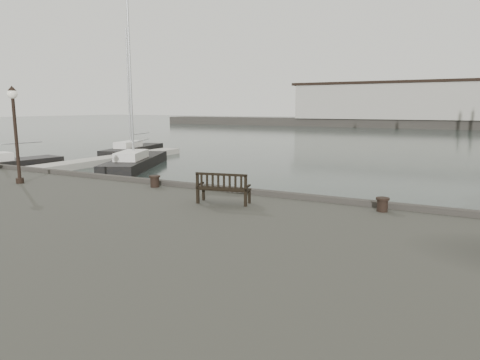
# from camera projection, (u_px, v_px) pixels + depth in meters

# --- Properties ---
(ground) EXTENTS (400.00, 400.00, 0.00)m
(ground) POSITION_uv_depth(u_px,v_px,m) (249.00, 234.00, 15.98)
(ground) COLOR black
(ground) RESTS_ON ground
(pontoon) EXTENTS (2.00, 24.00, 0.50)m
(pontoon) POSITION_uv_depth(u_px,v_px,m) (80.00, 164.00, 33.85)
(pontoon) COLOR #9E9D93
(pontoon) RESTS_ON ground
(breakwater) EXTENTS (140.00, 9.50, 12.20)m
(breakwater) POSITION_uv_depth(u_px,v_px,m) (411.00, 109.00, 97.61)
(breakwater) COLOR #383530
(breakwater) RESTS_ON ground
(bench) EXTENTS (1.81, 0.93, 0.99)m
(bench) POSITION_uv_depth(u_px,v_px,m) (223.00, 194.00, 13.92)
(bench) COLOR black
(bench) RESTS_ON quay
(bollard_left) EXTENTS (0.49, 0.49, 0.46)m
(bollard_left) POSITION_uv_depth(u_px,v_px,m) (155.00, 181.00, 16.80)
(bollard_left) COLOR black
(bollard_left) RESTS_ON quay
(bollard_right) EXTENTS (0.43, 0.43, 0.42)m
(bollard_right) POSITION_uv_depth(u_px,v_px,m) (382.00, 205.00, 12.86)
(bollard_right) COLOR black
(bollard_right) RESTS_ON quay
(lamp_post) EXTENTS (0.40, 0.40, 3.96)m
(lamp_post) POSITION_uv_depth(u_px,v_px,m) (15.00, 121.00, 17.28)
(lamp_post) COLOR black
(lamp_post) RESTS_ON quay
(yacht_a) EXTENTS (3.58, 9.01, 12.11)m
(yacht_a) POSITION_uv_depth(u_px,v_px,m) (1.00, 168.00, 31.46)
(yacht_a) COLOR black
(yacht_a) RESTS_ON ground
(yacht_b) EXTENTS (4.21, 9.75, 12.66)m
(yacht_b) POSITION_uv_depth(u_px,v_px,m) (134.00, 152.00, 42.75)
(yacht_b) COLOR black
(yacht_b) RESTS_ON ground
(yacht_c) EXTENTS (6.62, 10.54, 13.93)m
(yacht_c) POSITION_uv_depth(u_px,v_px,m) (136.00, 165.00, 33.42)
(yacht_c) COLOR black
(yacht_c) RESTS_ON ground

